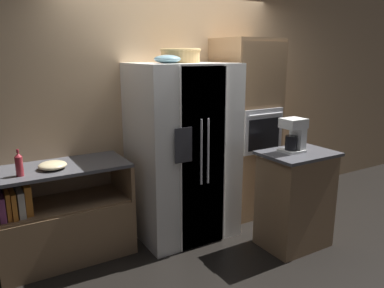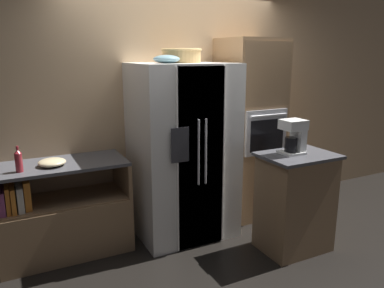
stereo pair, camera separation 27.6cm
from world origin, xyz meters
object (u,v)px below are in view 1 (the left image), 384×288
wicker_basket (181,55)px  bottle_tall (19,164)px  fruit_bowl (167,59)px  wall_oven (245,129)px  coffee_maker (295,133)px  refrigerator (183,151)px  mixing_bowl (53,165)px

wicker_basket → bottle_tall: (-1.58, -0.09, -0.87)m
fruit_bowl → wicker_basket: bearing=35.2°
wall_oven → bottle_tall: wall_oven is taller
fruit_bowl → coffee_maker: bearing=-35.2°
wicker_basket → coffee_maker: (0.76, -0.86, -0.73)m
wicker_basket → refrigerator: bearing=-108.8°
wicker_basket → mixing_bowl: size_ratio=1.67×
fruit_bowl → mixing_bowl: fruit_bowl is taller
wall_oven → fruit_bowl: (-1.10, -0.18, 0.81)m
bottle_tall → mixing_bowl: bearing=13.2°
refrigerator → fruit_bowl: bearing=-157.7°
refrigerator → coffee_maker: bearing=-45.0°
wall_oven → coffee_maker: size_ratio=6.32×
wicker_basket → fruit_bowl: bearing=-144.8°
wicker_basket → fruit_bowl: 0.29m
bottle_tall → coffee_maker: size_ratio=0.70×
refrigerator → bottle_tall: bearing=-179.8°
fruit_bowl → refrigerator: bearing=22.3°
bottle_tall → mixing_bowl: bottle_tall is taller
refrigerator → coffee_maker: (0.79, -0.78, 0.25)m
refrigerator → mixing_bowl: bearing=177.4°
fruit_bowl → bottle_tall: fruit_bowl is taller
refrigerator → bottle_tall: refrigerator is taller
refrigerator → fruit_bowl: size_ratio=7.19×
refrigerator → wicker_basket: bearing=71.2°
coffee_maker → wall_oven: bearing=83.0°
bottle_tall → mixing_bowl: (0.27, 0.06, -0.07)m
wall_oven → fruit_bowl: 1.38m
refrigerator → wicker_basket: 0.98m
refrigerator → mixing_bowl: refrigerator is taller
coffee_maker → mixing_bowl: bearing=157.8°
bottle_tall → mixing_bowl: 0.29m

